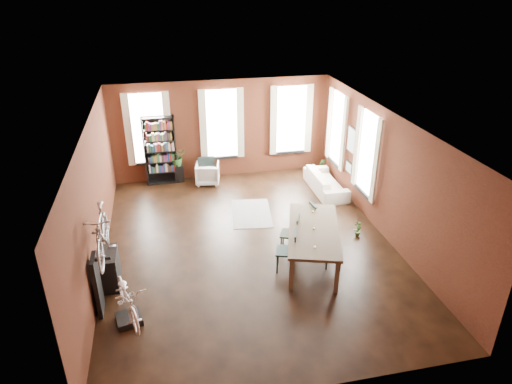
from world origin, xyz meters
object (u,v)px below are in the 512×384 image
object	(u,v)px
dining_chair_a	(286,251)
dining_chair_d	(318,219)
bookshelf	(160,151)
white_armchair	(208,172)
cream_sofa	(326,179)
dining_chair_c	(334,251)
plant_stand	(179,173)
dining_table	(313,245)
bike_trainer	(129,319)
console_table	(109,269)
bicycle_floor	(125,282)
dining_chair_b	(290,234)

from	to	relation	value
dining_chair_a	dining_chair_d	distance (m)	1.80
bookshelf	white_armchair	distance (m)	1.63
dining_chair_d	cream_sofa	xyz separation A→B (m)	(1.11, 2.45, -0.05)
dining_chair_c	white_armchair	bearing A→B (deg)	44.90
plant_stand	dining_table	bearing A→B (deg)	-61.84
white_armchair	plant_stand	distance (m)	0.97
dining_table	bike_trainer	bearing A→B (deg)	-145.90
bookshelf	console_table	world-z (taller)	bookshelf
dining_chair_d	bike_trainer	world-z (taller)	dining_chair_d
dining_chair_a	cream_sofa	world-z (taller)	dining_chair_a
white_armchair	bicycle_floor	world-z (taller)	bicycle_floor
plant_stand	bicycle_floor	world-z (taller)	bicycle_floor
console_table	plant_stand	size ratio (longest dim) A/B	1.43
dining_chair_c	white_armchair	xyz separation A→B (m)	(-2.31, 5.24, -0.04)
dining_chair_d	bicycle_floor	xyz separation A→B (m)	(-4.66, -2.36, 0.48)
dining_chair_a	cream_sofa	size ratio (longest dim) A/B	0.48
dining_chair_c	console_table	world-z (taller)	dining_chair_c
dining_chair_b	console_table	xyz separation A→B (m)	(-4.20, -0.47, -0.08)
dining_chair_c	bookshelf	bearing A→B (deg)	54.81
dining_chair_b	cream_sofa	xyz separation A→B (m)	(2.03, 3.03, -0.07)
dining_chair_a	bike_trainer	size ratio (longest dim) A/B	2.10
dining_chair_c	dining_chair_d	bearing A→B (deg)	16.63
dining_chair_c	bicycle_floor	world-z (taller)	bicycle_floor
dining_chair_d	cream_sofa	world-z (taller)	dining_chair_d
console_table	plant_stand	bearing A→B (deg)	70.91
bike_trainer	white_armchair	bearing A→B (deg)	69.80
dining_table	dining_chair_a	distance (m)	0.75
dining_chair_a	dining_chair_c	size ratio (longest dim) A/B	1.18
dining_chair_a	dining_chair_d	size ratio (longest dim) A/B	1.08
dining_chair_a	dining_chair_c	bearing A→B (deg)	101.44
dining_chair_d	plant_stand	bearing A→B (deg)	31.58
plant_stand	bicycle_floor	bearing A→B (deg)	-101.62
dining_chair_c	dining_chair_b	bearing A→B (deg)	64.25
white_armchair	bicycle_floor	distance (m)	6.57
dining_chair_a	bike_trainer	xyz separation A→B (m)	(-3.47, -1.06, -0.43)
white_armchair	bicycle_floor	size ratio (longest dim) A/B	0.47
cream_sofa	bicycle_floor	bearing A→B (deg)	129.80
white_armchair	dining_chair_a	bearing A→B (deg)	113.40
dining_chair_b	bookshelf	size ratio (longest dim) A/B	0.43
white_armchair	plant_stand	bearing A→B (deg)	-11.18
dining_chair_a	bicycle_floor	world-z (taller)	bicycle_floor
dining_chair_c	plant_stand	size ratio (longest dim) A/B	1.50
dining_chair_c	plant_stand	xyz separation A→B (m)	(-3.21, 5.59, -0.14)
bookshelf	cream_sofa	xyz separation A→B (m)	(4.95, -1.70, -0.69)
dining_chair_a	plant_stand	bearing A→B (deg)	-140.91
cream_sofa	plant_stand	size ratio (longest dim) A/B	3.72
bike_trainer	plant_stand	bearing A→B (deg)	78.14
dining_chair_b	plant_stand	size ratio (longest dim) A/B	1.70
dining_table	bike_trainer	distance (m)	4.39
console_table	dining_chair_c	bearing A→B (deg)	-4.50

